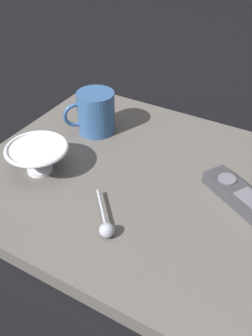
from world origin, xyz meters
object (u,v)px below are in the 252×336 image
Objects in this scene: cereal_bowl at (38,157)px; coffee_mug at (95,112)px; tv_remote_near at (244,199)px; teaspoon at (106,227)px.

cereal_bowl is 1.21× the size of coffee_mug.
coffee_mug is at bearing -11.59° from tv_remote_near.
tv_remote_near is at bearing -134.55° from teaspoon.
cereal_bowl reaches higher than tv_remote_near.
cereal_bowl is 0.23m from teaspoon.
coffee_mug is 0.58× the size of tv_remote_near.
cereal_bowl is at bearing 15.58° from tv_remote_near.
tv_remote_near reaches higher than teaspoon.
tv_remote_near is (-0.19, -0.19, -0.00)m from teaspoon.
teaspoon is at bearing 126.64° from coffee_mug.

